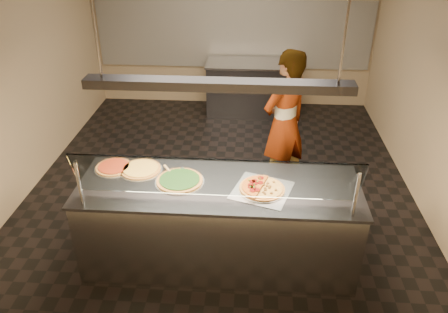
# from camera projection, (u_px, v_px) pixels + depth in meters

# --- Properties ---
(ground) EXTENTS (5.00, 6.00, 0.02)m
(ground) POSITION_uv_depth(u_px,v_px,m) (221.00, 188.00, 5.84)
(ground) COLOR black
(ground) RESTS_ON ground
(wall_back) EXTENTS (5.00, 0.02, 3.00)m
(wall_back) POSITION_uv_depth(u_px,v_px,m) (233.00, 23.00, 7.70)
(wall_back) COLOR #927D5E
(wall_back) RESTS_ON ground
(wall_front) EXTENTS (5.00, 0.02, 3.00)m
(wall_front) POSITION_uv_depth(u_px,v_px,m) (179.00, 261.00, 2.48)
(wall_front) COLOR #927D5E
(wall_front) RESTS_ON ground
(wall_left) EXTENTS (0.02, 6.00, 3.00)m
(wall_left) POSITION_uv_depth(u_px,v_px,m) (12.00, 76.00, 5.25)
(wall_left) COLOR #927D5E
(wall_left) RESTS_ON ground
(wall_right) EXTENTS (0.02, 6.00, 3.00)m
(wall_right) POSITION_uv_depth(u_px,v_px,m) (441.00, 86.00, 4.94)
(wall_right) COLOR #927D5E
(wall_right) RESTS_ON ground
(tile_band) EXTENTS (4.90, 0.02, 1.20)m
(tile_band) POSITION_uv_depth(u_px,v_px,m) (233.00, 34.00, 7.78)
(tile_band) COLOR silver
(tile_band) RESTS_ON wall_back
(serving_counter) EXTENTS (2.73, 0.94, 0.93)m
(serving_counter) POSITION_uv_depth(u_px,v_px,m) (219.00, 224.00, 4.42)
(serving_counter) COLOR #B7B7BC
(serving_counter) RESTS_ON ground
(sneeze_guard) EXTENTS (2.49, 0.18, 0.54)m
(sneeze_guard) POSITION_uv_depth(u_px,v_px,m) (215.00, 178.00, 3.75)
(sneeze_guard) COLOR #B7B7BC
(sneeze_guard) RESTS_ON serving_counter
(perforated_tray) EXTENTS (0.64, 0.64, 0.01)m
(perforated_tray) POSITION_uv_depth(u_px,v_px,m) (262.00, 190.00, 4.12)
(perforated_tray) COLOR silver
(perforated_tray) RESTS_ON serving_counter
(half_pizza_pepperoni) EXTENTS (0.33, 0.47, 0.05)m
(half_pizza_pepperoni) POSITION_uv_depth(u_px,v_px,m) (251.00, 187.00, 4.11)
(half_pizza_pepperoni) COLOR brown
(half_pizza_pepperoni) RESTS_ON perforated_tray
(half_pizza_sausage) EXTENTS (0.33, 0.47, 0.04)m
(half_pizza_sausage) POSITION_uv_depth(u_px,v_px,m) (273.00, 188.00, 4.10)
(half_pizza_sausage) COLOR brown
(half_pizza_sausage) RESTS_ON perforated_tray
(pizza_spinach) EXTENTS (0.48, 0.48, 0.03)m
(pizza_spinach) POSITION_uv_depth(u_px,v_px,m) (180.00, 180.00, 4.25)
(pizza_spinach) COLOR silver
(pizza_spinach) RESTS_ON serving_counter
(pizza_cheese) EXTENTS (0.43, 0.43, 0.03)m
(pizza_cheese) POSITION_uv_depth(u_px,v_px,m) (141.00, 169.00, 4.43)
(pizza_cheese) COLOR silver
(pizza_cheese) RESTS_ON serving_counter
(pizza_tomato) EXTENTS (0.39, 0.39, 0.03)m
(pizza_tomato) POSITION_uv_depth(u_px,v_px,m) (114.00, 167.00, 4.47)
(pizza_tomato) COLOR silver
(pizza_tomato) RESTS_ON serving_counter
(pizza_spatula) EXTENTS (0.27, 0.19, 0.02)m
(pizza_spatula) POSITION_uv_depth(u_px,v_px,m) (173.00, 169.00, 4.40)
(pizza_spatula) COLOR #B7B7BC
(pizza_spatula) RESTS_ON pizza_spinach
(prep_table) EXTENTS (1.56, 0.74, 0.93)m
(prep_table) POSITION_uv_depth(u_px,v_px,m) (251.00, 88.00, 7.79)
(prep_table) COLOR #38383D
(prep_table) RESTS_ON ground
(worker) EXTENTS (0.81, 0.79, 1.88)m
(worker) POSITION_uv_depth(u_px,v_px,m) (284.00, 124.00, 5.38)
(worker) COLOR #3E3A43
(worker) RESTS_ON ground
(heat_lamp_housing) EXTENTS (2.30, 0.18, 0.08)m
(heat_lamp_housing) POSITION_uv_depth(u_px,v_px,m) (218.00, 85.00, 3.69)
(heat_lamp_housing) COLOR #38383D
(heat_lamp_housing) RESTS_ON ceiling
(lamp_rod_left) EXTENTS (0.02, 0.02, 1.01)m
(lamp_rod_left) POSITION_uv_depth(u_px,v_px,m) (93.00, 17.00, 3.48)
(lamp_rod_left) COLOR #B7B7BC
(lamp_rod_left) RESTS_ON ceiling
(lamp_rod_right) EXTENTS (0.02, 0.02, 1.01)m
(lamp_rod_right) POSITION_uv_depth(u_px,v_px,m) (347.00, 21.00, 3.36)
(lamp_rod_right) COLOR #B7B7BC
(lamp_rod_right) RESTS_ON ceiling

